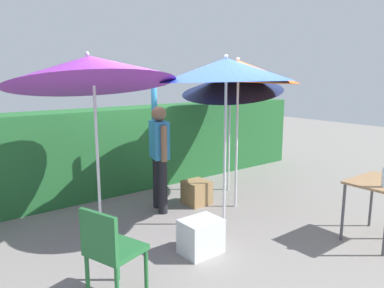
{
  "coord_description": "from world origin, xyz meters",
  "views": [
    {
      "loc": [
        -3.08,
        -3.65,
        2.04
      ],
      "look_at": [
        0.0,
        0.3,
        1.1
      ],
      "focal_mm": 34.12,
      "sensor_mm": 36.0,
      "label": 1
    }
  ],
  "objects_px": {
    "person_vendor": "(159,151)",
    "cooler_box": "(201,236)",
    "folding_table": "(380,188)",
    "umbrella_orange": "(232,83)",
    "crate_cardboard": "(197,192)",
    "umbrella_rainbow": "(226,70)",
    "umbrella_navy": "(238,71)",
    "chair_plastic": "(110,248)",
    "umbrella_yellow": "(91,71)"
  },
  "relations": [
    {
      "from": "person_vendor",
      "to": "cooler_box",
      "type": "xyz_separation_m",
      "value": [
        -0.39,
        -1.46,
        -0.73
      ]
    },
    {
      "from": "folding_table",
      "to": "umbrella_orange",
      "type": "bearing_deg",
      "value": 90.7
    },
    {
      "from": "umbrella_orange",
      "to": "cooler_box",
      "type": "relative_size",
      "value": 5.06
    },
    {
      "from": "person_vendor",
      "to": "crate_cardboard",
      "type": "height_order",
      "value": "person_vendor"
    },
    {
      "from": "umbrella_rainbow",
      "to": "umbrella_navy",
      "type": "relative_size",
      "value": 1.0
    },
    {
      "from": "folding_table",
      "to": "umbrella_navy",
      "type": "bearing_deg",
      "value": 106.01
    },
    {
      "from": "umbrella_rainbow",
      "to": "chair_plastic",
      "type": "bearing_deg",
      "value": -162.16
    },
    {
      "from": "umbrella_orange",
      "to": "cooler_box",
      "type": "xyz_separation_m",
      "value": [
        -1.94,
        -1.53,
        -1.72
      ]
    },
    {
      "from": "cooler_box",
      "to": "umbrella_yellow",
      "type": "bearing_deg",
      "value": 125.59
    },
    {
      "from": "umbrella_orange",
      "to": "person_vendor",
      "type": "height_order",
      "value": "umbrella_orange"
    },
    {
      "from": "umbrella_rainbow",
      "to": "cooler_box",
      "type": "bearing_deg",
      "value": -150.1
    },
    {
      "from": "umbrella_rainbow",
      "to": "crate_cardboard",
      "type": "distance_m",
      "value": 2.12
    },
    {
      "from": "umbrella_rainbow",
      "to": "umbrella_yellow",
      "type": "height_order",
      "value": "umbrella_yellow"
    },
    {
      "from": "umbrella_navy",
      "to": "umbrella_orange",
      "type": "bearing_deg",
      "value": 51.76
    },
    {
      "from": "umbrella_navy",
      "to": "umbrella_yellow",
      "type": "bearing_deg",
      "value": 174.0
    },
    {
      "from": "umbrella_orange",
      "to": "folding_table",
      "type": "height_order",
      "value": "umbrella_orange"
    },
    {
      "from": "umbrella_rainbow",
      "to": "umbrella_orange",
      "type": "distance_m",
      "value": 1.6
    },
    {
      "from": "crate_cardboard",
      "to": "person_vendor",
      "type": "bearing_deg",
      "value": 167.69
    },
    {
      "from": "umbrella_rainbow",
      "to": "crate_cardboard",
      "type": "height_order",
      "value": "umbrella_rainbow"
    },
    {
      "from": "umbrella_yellow",
      "to": "umbrella_orange",
      "type": "bearing_deg",
      "value": 9.17
    },
    {
      "from": "umbrella_rainbow",
      "to": "person_vendor",
      "type": "height_order",
      "value": "umbrella_rainbow"
    },
    {
      "from": "chair_plastic",
      "to": "folding_table",
      "type": "bearing_deg",
      "value": -15.64
    },
    {
      "from": "umbrella_yellow",
      "to": "umbrella_navy",
      "type": "height_order",
      "value": "umbrella_yellow"
    },
    {
      "from": "umbrella_yellow",
      "to": "cooler_box",
      "type": "bearing_deg",
      "value": -54.41
    },
    {
      "from": "umbrella_yellow",
      "to": "umbrella_navy",
      "type": "bearing_deg",
      "value": -6.0
    },
    {
      "from": "umbrella_orange",
      "to": "crate_cardboard",
      "type": "bearing_deg",
      "value": -167.57
    },
    {
      "from": "person_vendor",
      "to": "chair_plastic",
      "type": "relative_size",
      "value": 2.11
    },
    {
      "from": "person_vendor",
      "to": "folding_table",
      "type": "distance_m",
      "value": 3.01
    },
    {
      "from": "chair_plastic",
      "to": "crate_cardboard",
      "type": "height_order",
      "value": "chair_plastic"
    },
    {
      "from": "cooler_box",
      "to": "crate_cardboard",
      "type": "xyz_separation_m",
      "value": [
        1.0,
        1.33,
        -0.01
      ]
    },
    {
      "from": "umbrella_rainbow",
      "to": "person_vendor",
      "type": "bearing_deg",
      "value": 111.07
    },
    {
      "from": "umbrella_yellow",
      "to": "folding_table",
      "type": "height_order",
      "value": "umbrella_yellow"
    },
    {
      "from": "person_vendor",
      "to": "chair_plastic",
      "type": "xyz_separation_m",
      "value": [
        -1.61,
        -1.65,
        -0.42
      ]
    },
    {
      "from": "umbrella_navy",
      "to": "crate_cardboard",
      "type": "bearing_deg",
      "value": 131.69
    },
    {
      "from": "umbrella_navy",
      "to": "cooler_box",
      "type": "xyz_separation_m",
      "value": [
        -1.41,
        -0.86,
        -1.9
      ]
    },
    {
      "from": "umbrella_navy",
      "to": "folding_table",
      "type": "height_order",
      "value": "umbrella_navy"
    },
    {
      "from": "umbrella_navy",
      "to": "folding_table",
      "type": "distance_m",
      "value": 2.48
    },
    {
      "from": "umbrella_rainbow",
      "to": "umbrella_yellow",
      "type": "distance_m",
      "value": 1.69
    },
    {
      "from": "umbrella_navy",
      "to": "person_vendor",
      "type": "height_order",
      "value": "umbrella_navy"
    },
    {
      "from": "umbrella_yellow",
      "to": "folding_table",
      "type": "relative_size",
      "value": 3.09
    },
    {
      "from": "chair_plastic",
      "to": "crate_cardboard",
      "type": "xyz_separation_m",
      "value": [
        2.22,
        1.52,
        -0.32
      ]
    },
    {
      "from": "person_vendor",
      "to": "cooler_box",
      "type": "height_order",
      "value": "person_vendor"
    },
    {
      "from": "person_vendor",
      "to": "crate_cardboard",
      "type": "bearing_deg",
      "value": -12.31
    },
    {
      "from": "umbrella_navy",
      "to": "crate_cardboard",
      "type": "height_order",
      "value": "umbrella_navy"
    },
    {
      "from": "chair_plastic",
      "to": "folding_table",
      "type": "height_order",
      "value": "chair_plastic"
    },
    {
      "from": "folding_table",
      "to": "umbrella_rainbow",
      "type": "bearing_deg",
      "value": 127.83
    },
    {
      "from": "umbrella_orange",
      "to": "person_vendor",
      "type": "relative_size",
      "value": 1.23
    },
    {
      "from": "umbrella_orange",
      "to": "chair_plastic",
      "type": "height_order",
      "value": "umbrella_orange"
    },
    {
      "from": "chair_plastic",
      "to": "umbrella_orange",
      "type": "bearing_deg",
      "value": 28.69
    },
    {
      "from": "umbrella_orange",
      "to": "person_vendor",
      "type": "xyz_separation_m",
      "value": [
        -1.55,
        -0.07,
        -0.99
      ]
    }
  ]
}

